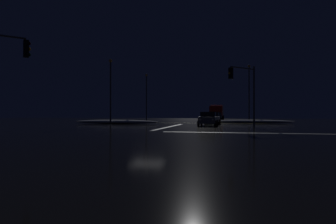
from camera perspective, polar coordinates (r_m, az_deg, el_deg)
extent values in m
cube|color=black|center=(22.08, -4.12, -4.03)|extent=(120.00, 120.00, 0.10)
cube|color=white|center=(29.90, 0.38, -2.95)|extent=(0.35, 13.84, 0.01)
cube|color=yellow|center=(41.30, 3.82, -2.21)|extent=(22.00, 0.15, 0.01)
cube|color=white|center=(21.21, 17.63, -4.03)|extent=(13.84, 0.40, 0.01)
ellipsoid|color=white|center=(38.98, -10.36, -1.94)|extent=(11.91, 1.50, 0.53)
ellipsoid|color=white|center=(42.43, 16.11, -1.83)|extent=(11.93, 1.50, 0.48)
cube|color=slate|center=(32.39, 8.00, -1.56)|extent=(1.80, 4.20, 0.70)
cube|color=black|center=(32.58, 8.03, -0.45)|extent=(1.60, 2.00, 0.55)
cylinder|color=black|center=(30.79, 9.43, -2.28)|extent=(0.22, 0.64, 0.64)
cylinder|color=black|center=(30.95, 6.10, -2.27)|extent=(0.22, 0.64, 0.64)
cylinder|color=black|center=(33.88, 9.73, -2.09)|extent=(0.22, 0.64, 0.64)
cylinder|color=black|center=(34.03, 6.70, -2.09)|extent=(0.22, 0.64, 0.64)
sphere|color=#F9EFC6|center=(30.23, 8.90, -1.56)|extent=(0.22, 0.22, 0.22)
sphere|color=#F9EFC6|center=(30.34, 6.45, -1.55)|extent=(0.22, 0.22, 0.22)
cube|color=#B7B7BC|center=(38.69, 8.90, -1.35)|extent=(1.80, 4.20, 0.70)
cube|color=black|center=(38.88, 8.91, -0.42)|extent=(1.60, 2.00, 0.55)
cylinder|color=black|center=(37.10, 10.12, -1.94)|extent=(0.22, 0.64, 0.64)
cylinder|color=black|center=(37.22, 7.35, -1.93)|extent=(0.22, 0.64, 0.64)
cylinder|color=black|center=(40.19, 10.32, -1.81)|extent=(0.22, 0.64, 0.64)
cylinder|color=black|center=(40.31, 7.77, -1.80)|extent=(0.22, 0.64, 0.64)
sphere|color=#F9EFC6|center=(36.53, 9.69, -1.33)|extent=(0.22, 0.22, 0.22)
sphere|color=#F9EFC6|center=(36.62, 7.66, -1.33)|extent=(0.22, 0.22, 0.22)
cube|color=#14512D|center=(44.34, 8.77, -1.21)|extent=(1.80, 4.20, 0.70)
cube|color=black|center=(44.54, 8.78, -0.40)|extent=(1.60, 2.00, 0.55)
cylinder|color=black|center=(42.75, 9.83, -1.72)|extent=(0.22, 0.64, 0.64)
cylinder|color=black|center=(42.88, 7.42, -1.71)|extent=(0.22, 0.64, 0.64)
cylinder|color=black|center=(45.84, 10.02, -1.62)|extent=(0.22, 0.64, 0.64)
cylinder|color=black|center=(45.96, 7.78, -1.62)|extent=(0.22, 0.64, 0.64)
sphere|color=#F9EFC6|center=(42.18, 9.45, -1.19)|extent=(0.22, 0.22, 0.22)
sphere|color=#F9EFC6|center=(42.28, 7.69, -1.19)|extent=(0.22, 0.22, 0.22)
cube|color=black|center=(50.25, 9.62, -1.10)|extent=(1.80, 4.20, 0.70)
cube|color=black|center=(50.44, 9.63, -0.39)|extent=(1.60, 2.00, 0.55)
cylinder|color=black|center=(48.66, 10.58, -1.54)|extent=(0.22, 0.64, 0.64)
cylinder|color=black|center=(48.77, 8.47, -1.54)|extent=(0.22, 0.64, 0.64)
cylinder|color=black|center=(51.76, 10.71, -1.46)|extent=(0.22, 0.64, 0.64)
cylinder|color=black|center=(51.86, 8.72, -1.46)|extent=(0.22, 0.64, 0.64)
sphere|color=#F9EFC6|center=(48.10, 10.26, -1.08)|extent=(0.22, 0.22, 0.22)
sphere|color=#F9EFC6|center=(48.17, 8.71, -1.08)|extent=(0.22, 0.22, 0.22)
cube|color=red|center=(55.14, 9.56, -0.03)|extent=(2.40, 2.20, 2.30)
cube|color=silver|center=(59.64, 9.80, 0.09)|extent=(2.40, 5.00, 2.60)
cylinder|color=black|center=(55.70, 10.83, -1.22)|extent=(0.28, 0.96, 0.96)
cylinder|color=black|center=(55.83, 8.37, -1.22)|extent=(0.28, 0.96, 0.96)
cylinder|color=black|center=(60.39, 10.98, -1.14)|extent=(0.28, 0.96, 0.96)
cylinder|color=black|center=(60.51, 8.70, -1.14)|extent=(0.28, 0.96, 0.96)
sphere|color=#F9EFC6|center=(53.95, 10.40, -0.66)|extent=(0.26, 0.26, 0.26)
sphere|color=#F9EFC6|center=(54.05, 8.59, -0.66)|extent=(0.26, 0.26, 0.26)
cylinder|color=#4C4C51|center=(29.70, 16.79, 2.92)|extent=(0.18, 0.18, 6.09)
cylinder|color=#4C4C51|center=(28.81, 14.69, 8.50)|extent=(2.33, 2.33, 0.12)
cube|color=black|center=(27.59, 12.42, 7.58)|extent=(0.46, 0.46, 1.05)
sphere|color=black|center=(27.53, 12.18, 8.32)|extent=(0.22, 0.22, 0.22)
sphere|color=orange|center=(27.48, 12.18, 7.61)|extent=(0.22, 0.22, 0.22)
sphere|color=black|center=(27.43, 12.18, 6.90)|extent=(0.22, 0.22, 0.22)
cube|color=black|center=(19.92, -26.47, 11.24)|extent=(0.46, 0.46, 1.05)
sphere|color=black|center=(20.01, -26.00, 12.19)|extent=(0.22, 0.22, 0.22)
sphere|color=orange|center=(19.94, -26.01, 11.23)|extent=(0.22, 0.22, 0.22)
sphere|color=black|center=(19.87, -26.01, 10.25)|extent=(0.22, 0.22, 0.22)
cylinder|color=#424247|center=(53.19, -4.33, 2.71)|extent=(0.20, 0.20, 8.34)
sphere|color=#F9AD47|center=(53.59, -4.33, 7.36)|extent=(0.44, 0.44, 0.44)
cylinder|color=#424247|center=(38.20, -11.40, 3.72)|extent=(0.20, 0.20, 8.12)
sphere|color=#F9AD47|center=(38.73, -11.39, 9.99)|extent=(0.44, 0.44, 0.44)
cylinder|color=#424247|center=(50.96, 15.88, 3.41)|extent=(0.20, 0.20, 9.33)
sphere|color=#F9AD47|center=(51.50, 15.87, 8.80)|extent=(0.44, 0.44, 0.44)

